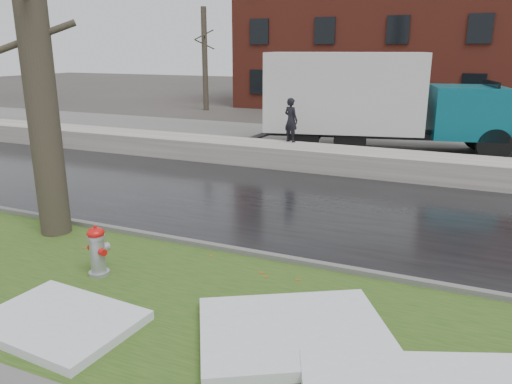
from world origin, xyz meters
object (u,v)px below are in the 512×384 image
at_px(tree, 35,42).
at_px(worker, 291,120).
at_px(box_truck, 375,100).
at_px(fire_hydrant, 97,249).

xyz_separation_m(tree, worker, (2.27, 8.85, -2.54)).
xyz_separation_m(box_truck, worker, (-2.30, -3.21, -0.49)).
bearing_deg(tree, fire_hydrant, -29.73).
height_order(tree, worker, tree).
relative_size(fire_hydrant, box_truck, 0.08).
relative_size(tree, worker, 5.16).
bearing_deg(worker, box_truck, -103.68).
xyz_separation_m(fire_hydrant, box_truck, (2.23, 13.41, 1.48)).
xyz_separation_m(tree, box_truck, (4.58, 12.07, -2.05)).
xyz_separation_m(fire_hydrant, worker, (-0.07, 10.19, 0.99)).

